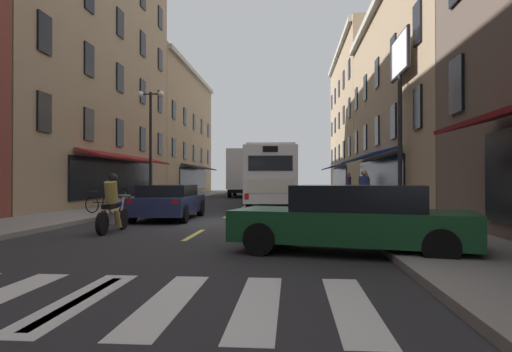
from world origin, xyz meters
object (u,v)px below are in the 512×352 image
Objects in this scene: sedan_mid at (353,219)px; pedestrian_mid at (348,186)px; sedan_far at (169,201)px; bicycle_mid at (122,202)px; bicycle_near at (103,204)px; motorcycle_rider at (113,207)px; transit_bus at (273,176)px; pedestrian_rear at (365,193)px; street_lamp_twin at (151,142)px; box_truck at (244,173)px; sedan_near at (255,187)px; billboard_sign at (400,78)px; pedestrian_far at (364,193)px.

pedestrian_mid is (2.43, 20.11, 0.37)m from sedan_mid.
sedan_far is 2.68× the size of bicycle_mid.
bicycle_near is 0.98× the size of bicycle_mid.
sedan_far is 4.26m from motorcycle_rider.
transit_bus reaches higher than sedan_mid.
pedestrian_rear is 11.88m from street_lamp_twin.
box_truck is 4.67× the size of bicycle_near.
pedestrian_rear is at bearing -77.27° from sedan_near.
pedestrian_rear is (-1.58, -1.10, -4.70)m from billboard_sign.
bicycle_near is at bearing -99.37° from box_truck.
pedestrian_far is 1.58m from pedestrian_rear.
pedestrian_mid is at bearing 28.62° from transit_bus.
billboard_sign is 12.82m from street_lamp_twin.
motorcycle_rider is 5.70m from bicycle_near.
pedestrian_mid is at bearing -67.65° from sedan_near.
sedan_mid is 2.97× the size of bicycle_near.
pedestrian_far is at bearing -34.88° from street_lamp_twin.
pedestrian_mid is (-0.79, 10.43, -4.61)m from billboard_sign.
bicycle_near is at bearing -124.56° from transit_bus.
motorcycle_rider is 19.10m from pedestrian_mid.
bicycle_near is 10.14m from pedestrian_far.
pedestrian_far is (10.08, -3.26, 0.51)m from bicycle_mid.
street_lamp_twin is at bearing 88.33° from bicycle_mid.
transit_bus reaches higher than motorcycle_rider.
motorcycle_rider reaches higher than sedan_near.
pedestrian_rear is at bearing -71.53° from box_truck.
bicycle_mid is 14.90m from pedestrian_mid.
billboard_sign is 1.59× the size of sedan_far.
pedestrian_rear is at bearing 1.99° from bicycle_near.
pedestrian_far is (3.65, -10.50, -0.69)m from transit_bus.
bicycle_near is at bearing -22.26° from pedestrian_mid.
pedestrian_far is at bearing -73.46° from box_truck.
pedestrian_mid reaches higher than pedestrian_rear.
sedan_far is at bearing 84.17° from motorcycle_rider.
sedan_mid is 0.83× the size of street_lamp_twin.
billboard_sign is 10.58m from sedan_far.
pedestrian_mid is at bearing 41.29° from bicycle_mid.
pedestrian_far is (7.56, 3.93, 0.31)m from motorcycle_rider.
sedan_mid is at bearing -108.40° from billboard_sign.
sedan_far is 0.76× the size of street_lamp_twin.
box_truck is 26.18m from motorcycle_rider.
street_lamp_twin is (-2.42, 10.89, 2.75)m from motorcycle_rider.
billboard_sign is 5.08m from pedestrian_rear.
sedan_mid is at bearing 14.02° from pedestrian_mid.
sedan_far is 3.06m from bicycle_near.
pedestrian_far is at bearing -10.92° from pedestrian_rear.
box_truck is 3.77× the size of motorcycle_rider.
street_lamp_twin is at bearing 89.19° from bicycle_near.
street_lamp_twin reaches higher than pedestrian_far.
sedan_mid is (5.26, -29.22, -1.34)m from box_truck.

